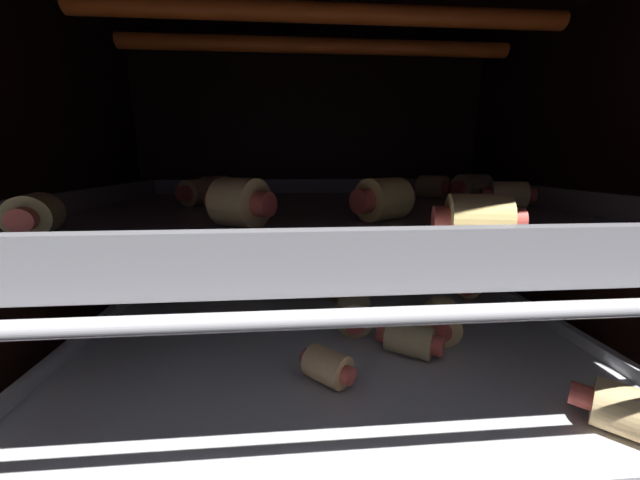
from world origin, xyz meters
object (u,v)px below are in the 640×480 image
(pig_in_blanket_upper_3, at_px, (34,215))
(pig_in_blanket_lower_5, at_px, (627,411))
(pig_in_blanket_lower_3, at_px, (472,284))
(pig_in_blanket_upper_2, at_px, (198,192))
(pig_in_blanket_upper_6, at_px, (507,195))
(heating_element, at_px, (328,13))
(pig_in_blanket_lower_8, at_px, (327,366))
(pig_in_blanket_lower_2, at_px, (347,287))
(pig_in_blanket_lower_6, at_px, (243,281))
(baking_tray_upper, at_px, (327,212))
(pig_in_blanket_upper_5, at_px, (432,187))
(pig_in_blanket_upper_1, at_px, (472,187))
(pig_in_blanket_lower_0, at_px, (335,269))
(pig_in_blanket_lower_1, at_px, (442,321))
(pig_in_blanket_upper_0, at_px, (477,220))
(pig_in_blanket_upper_4, at_px, (240,203))
(baking_tray_lower, at_px, (327,330))
(oven_rack_upper, at_px, (327,222))
(oven_rack_lower, at_px, (326,338))
(pig_in_blanket_upper_8, at_px, (216,187))
(pig_in_blanket_lower_4, at_px, (355,312))
(pig_in_blanket_lower_7, at_px, (409,340))
(pig_in_blanket_upper_7, at_px, (383,199))

(pig_in_blanket_upper_3, bearing_deg, pig_in_blanket_lower_5, -9.40)
(pig_in_blanket_lower_3, xyz_separation_m, pig_in_blanket_upper_2, (-0.31, -0.01, 0.11))
(pig_in_blanket_lower_5, height_order, pig_in_blanket_upper_6, pig_in_blanket_upper_6)
(heating_element, relative_size, pig_in_blanket_lower_8, 10.08)
(pig_in_blanket_lower_3, relative_size, pig_in_blanket_lower_8, 1.10)
(pig_in_blanket_lower_2, distance_m, pig_in_blanket_upper_2, 0.19)
(heating_element, distance_m, pig_in_blanket_lower_5, 0.34)
(pig_in_blanket_lower_3, relative_size, pig_in_blanket_lower_6, 0.89)
(baking_tray_upper, xyz_separation_m, pig_in_blanket_upper_2, (-0.13, 0.06, 0.01))
(pig_in_blanket_upper_5, bearing_deg, pig_in_blanket_upper_1, -32.40)
(pig_in_blanket_lower_0, xyz_separation_m, pig_in_blanket_lower_3, (0.16, -0.07, -0.00))
(pig_in_blanket_lower_1, distance_m, pig_in_blanket_upper_6, 0.13)
(pig_in_blanket_lower_0, bearing_deg, heating_element, -100.20)
(pig_in_blanket_upper_6, bearing_deg, pig_in_blanket_upper_0, -127.28)
(pig_in_blanket_upper_5, bearing_deg, pig_in_blanket_upper_4, -139.72)
(heating_element, height_order, baking_tray_lower, heating_element)
(heating_element, height_order, oven_rack_upper, heating_element)
(baking_tray_lower, xyz_separation_m, pig_in_blanket_upper_6, (0.17, -0.00, 0.13))
(pig_in_blanket_lower_1, relative_size, pig_in_blanket_lower_5, 1.06)
(oven_rack_lower, distance_m, pig_in_blanket_upper_8, 0.22)
(pig_in_blanket_lower_4, xyz_separation_m, pig_in_blanket_upper_4, (-0.09, -0.07, 0.11))
(baking_tray_upper, bearing_deg, pig_in_blanket_lower_8, -95.38)
(pig_in_blanket_lower_2, height_order, pig_in_blanket_lower_7, pig_in_blanket_lower_2)
(baking_tray_upper, bearing_deg, pig_in_blanket_lower_3, 19.99)
(pig_in_blanket_lower_3, relative_size, baking_tray_upper, 0.10)
(pig_in_blanket_lower_4, xyz_separation_m, pig_in_blanket_upper_3, (-0.21, -0.08, 0.11))
(pig_in_blanket_lower_1, xyz_separation_m, pig_in_blanket_lower_5, (0.06, -0.12, -0.00))
(pig_in_blanket_lower_2, bearing_deg, pig_in_blanket_lower_0, 93.74)
(pig_in_blanket_upper_4, height_order, pig_in_blanket_upper_8, pig_in_blanket_upper_4)
(pig_in_blanket_lower_0, relative_size, pig_in_blanket_lower_4, 0.92)
(pig_in_blanket_lower_4, relative_size, pig_in_blanket_lower_8, 1.40)
(baking_tray_lower, height_order, pig_in_blanket_upper_2, pig_in_blanket_upper_2)
(pig_in_blanket_upper_7, xyz_separation_m, pig_in_blanket_upper_8, (-0.16, 0.17, -0.00))
(pig_in_blanket_upper_6, distance_m, pig_in_blanket_upper_7, 0.14)
(oven_rack_lower, distance_m, pig_in_blanket_lower_7, 0.09)
(pig_in_blanket_lower_0, xyz_separation_m, pig_in_blanket_lower_5, (0.14, -0.29, 0.00))
(heating_element, relative_size, pig_in_blanket_lower_2, 7.73)
(oven_rack_upper, relative_size, pig_in_blanket_upper_4, 9.44)
(pig_in_blanket_lower_1, bearing_deg, pig_in_blanket_lower_2, 127.94)
(pig_in_blanket_lower_5, bearing_deg, pig_in_blanket_upper_2, 144.72)
(pig_in_blanket_lower_6, distance_m, pig_in_blanket_upper_7, 0.23)
(pig_in_blanket_upper_6, bearing_deg, pig_in_blanket_lower_1, -156.21)
(oven_rack_lower, bearing_deg, pig_in_blanket_upper_2, 156.31)
(pig_in_blanket_upper_6, bearing_deg, pig_in_blanket_upper_3, -165.55)
(pig_in_blanket_upper_4, xyz_separation_m, pig_in_blanket_upper_5, (0.21, 0.17, -0.00))
(pig_in_blanket_lower_3, bearing_deg, heating_element, -160.01)
(oven_rack_lower, relative_size, oven_rack_upper, 1.00)
(oven_rack_lower, xyz_separation_m, oven_rack_upper, (0.00, -0.00, 0.12))
(pig_in_blanket_lower_3, height_order, pig_in_blanket_lower_4, pig_in_blanket_lower_4)
(pig_in_blanket_upper_6, bearing_deg, pig_in_blanket_lower_0, 136.26)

